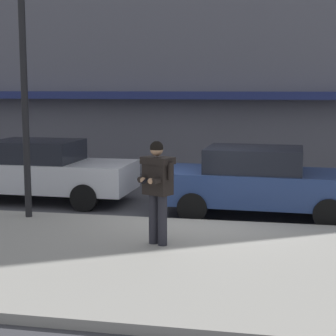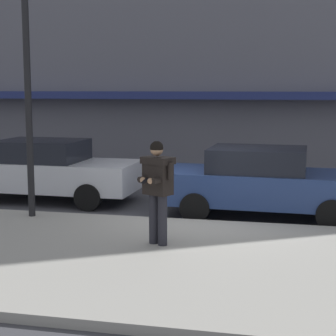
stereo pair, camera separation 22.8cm
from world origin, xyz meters
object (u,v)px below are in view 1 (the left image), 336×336
at_px(man_texting_on_phone, 157,181).
at_px(street_lamp_post, 24,73).
at_px(parked_sedan_mid, 260,181).
at_px(parked_sedan_near, 42,170).

xyz_separation_m(man_texting_on_phone, street_lamp_post, (-3.12, 1.55, 1.89)).
bearing_deg(parked_sedan_mid, street_lamp_post, -161.92).
xyz_separation_m(parked_sedan_near, parked_sedan_mid, (5.42, -0.67, 0.00)).
bearing_deg(parked_sedan_near, street_lamp_post, -73.61).
bearing_deg(parked_sedan_mid, man_texting_on_phone, -117.97).
xyz_separation_m(parked_sedan_mid, man_texting_on_phone, (-1.65, -3.10, 0.46)).
relative_size(parked_sedan_mid, man_texting_on_phone, 2.53).
distance_m(parked_sedan_mid, man_texting_on_phone, 3.54).
height_order(parked_sedan_near, street_lamp_post, street_lamp_post).
bearing_deg(parked_sedan_near, parked_sedan_mid, -7.03).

